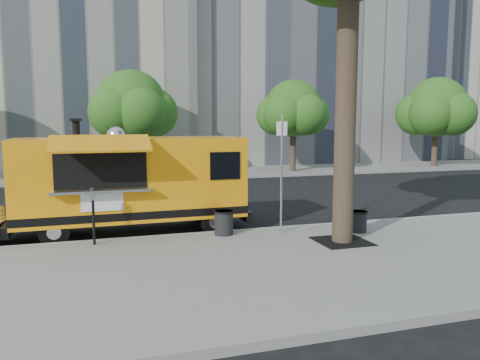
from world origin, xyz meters
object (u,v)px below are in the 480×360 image
object	(u,v)px
far_tree_b	(131,105)
trash_bin_right	(359,221)
far_tree_d	(437,107)
parking_meter	(93,209)
trash_bin_left	(224,222)
food_truck	(131,181)
sign_post	(281,167)
far_tree_c	(293,109)

from	to	relation	value
far_tree_b	trash_bin_right	xyz separation A→B (m)	(4.50, -14.74, -3.39)
far_tree_d	parking_meter	xyz separation A→B (m)	(-21.00, -13.95, -2.91)
trash_bin_left	trash_bin_right	distance (m)	3.47
parking_meter	trash_bin_right	distance (m)	6.56
food_truck	trash_bin_right	xyz separation A→B (m)	(5.53, -2.21, -0.98)
food_truck	far_tree_d	bearing A→B (deg)	30.74
parking_meter	sign_post	bearing A→B (deg)	-2.52
parking_meter	trash_bin_left	xyz separation A→B (m)	(3.11, 0.05, -0.51)
far_tree_b	parking_meter	world-z (taller)	far_tree_b
far_tree_c	trash_bin_right	distance (m)	15.48
food_truck	trash_bin_right	distance (m)	6.04
far_tree_c	sign_post	bearing A→B (deg)	-114.81
far_tree_d	trash_bin_left	xyz separation A→B (m)	(-17.89, -13.90, -3.41)
sign_post	trash_bin_right	world-z (taller)	sign_post
trash_bin_right	far_tree_c	bearing A→B (deg)	72.69
far_tree_b	far_tree_d	xyz separation A→B (m)	(19.00, -0.10, 0.06)
far_tree_c	sign_post	size ratio (longest dim) A/B	1.74
parking_meter	food_truck	size ratio (longest dim) A/B	0.22
far_tree_b	far_tree_d	size ratio (longest dim) A/B	0.97
parking_meter	far_tree_b	bearing A→B (deg)	81.90
far_tree_c	sign_post	distance (m)	15.48
sign_post	food_truck	xyz separation A→B (m)	(-3.58, 1.72, -0.43)
far_tree_d	far_tree_b	bearing A→B (deg)	179.70
far_tree_d	sign_post	bearing A→B (deg)	-139.30
trash_bin_left	far_tree_b	bearing A→B (deg)	94.54
far_tree_b	trash_bin_left	xyz separation A→B (m)	(1.11, -14.00, -3.36)
far_tree_d	trash_bin_right	xyz separation A→B (m)	(-14.50, -14.64, -3.45)
far_tree_d	trash_bin_left	distance (m)	22.91
far_tree_d	trash_bin_left	size ratio (longest dim) A/B	9.25
far_tree_c	trash_bin_left	distance (m)	16.14
food_truck	sign_post	bearing A→B (deg)	-26.76
sign_post	food_truck	bearing A→B (deg)	154.32
far_tree_d	parking_meter	world-z (taller)	far_tree_d
parking_meter	food_truck	bearing A→B (deg)	57.45
parking_meter	trash_bin_right	xyz separation A→B (m)	(6.50, -0.69, -0.54)
far_tree_b	trash_bin_right	world-z (taller)	far_tree_b
sign_post	parking_meter	bearing A→B (deg)	177.48
far_tree_b	trash_bin_left	world-z (taller)	far_tree_b
far_tree_c	food_truck	world-z (taller)	far_tree_c
far_tree_c	far_tree_d	xyz separation A→B (m)	(10.00, 0.20, 0.17)
far_tree_c	parking_meter	xyz separation A→B (m)	(-11.00, -13.75, -2.74)
far_tree_b	sign_post	world-z (taller)	far_tree_b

